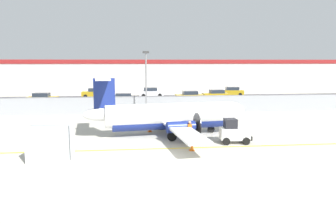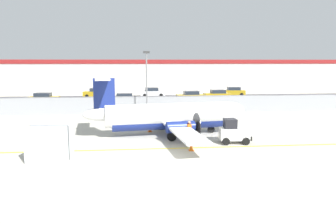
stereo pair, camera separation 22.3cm
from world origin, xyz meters
TOP-DOWN VIEW (x-y plane):
  - ground_plane at (0.00, 2.00)m, footprint 140.00×140.00m
  - perimeter_fence at (0.00, 18.00)m, footprint 98.00×0.10m
  - parking_lot_strip at (0.00, 29.50)m, footprint 98.00×17.00m
  - background_building at (0.00, 47.99)m, footprint 91.00×8.10m
  - commuter_airplane at (0.63, 6.45)m, footprint 14.00×16.08m
  - baggage_tug at (4.97, 3.07)m, footprint 2.39×1.49m
  - ground_crew_worker at (1.64, 3.51)m, footprint 0.47×0.51m
  - cargo_container at (-7.82, 0.03)m, footprint 2.63×2.28m
  - traffic_cone_near_left at (-1.19, 7.74)m, footprint 0.36×0.36m
  - traffic_cone_near_right at (1.89, 3.13)m, footprint 0.36×0.36m
  - traffic_cone_far_left at (1.42, 1.30)m, footprint 0.36×0.36m
  - parked_car_0 at (-15.65, 27.91)m, footprint 4.27×2.14m
  - parked_car_1 at (-9.08, 35.54)m, footprint 4.27×2.14m
  - parked_car_2 at (-4.11, 26.03)m, footprint 4.21×2.01m
  - parked_car_3 at (0.44, 35.68)m, footprint 4.24×2.08m
  - parked_car_4 at (5.94, 28.69)m, footprint 4.28×2.16m
  - parked_car_5 at (10.53, 30.38)m, footprint 4.29×2.19m
  - parked_car_6 at (14.71, 35.68)m, footprint 4.33×2.29m
  - apron_light_pole at (-1.18, 15.50)m, footprint 0.70×0.30m

SIDE VIEW (x-z plane):
  - ground_plane at x=0.00m, z-range 0.00..0.01m
  - parking_lot_strip at x=0.00m, z-range 0.00..0.12m
  - traffic_cone_near_left at x=-1.19m, z-range -0.01..0.63m
  - traffic_cone_near_right at x=1.89m, z-range -0.01..0.63m
  - traffic_cone_far_left at x=1.42m, z-range -0.01..0.63m
  - baggage_tug at x=4.97m, z-range -0.08..1.80m
  - parked_car_0 at x=-15.65m, z-range 0.10..1.68m
  - parked_car_1 at x=-9.08m, z-range 0.10..1.68m
  - parked_car_2 at x=-4.11m, z-range 0.10..1.68m
  - parked_car_3 at x=0.44m, z-range 0.10..1.68m
  - parked_car_4 at x=5.94m, z-range 0.10..1.68m
  - parked_car_5 at x=10.53m, z-range 0.10..1.68m
  - parked_car_6 at x=14.71m, z-range 0.10..1.68m
  - ground_crew_worker at x=1.64m, z-range 0.10..1.80m
  - cargo_container at x=-7.82m, z-range 0.00..2.20m
  - perimeter_fence at x=0.00m, z-range 0.07..2.17m
  - commuter_airplane at x=0.63m, z-range -0.86..4.06m
  - background_building at x=0.00m, z-range 0.01..6.51m
  - apron_light_pole at x=-1.18m, z-range 0.67..7.94m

